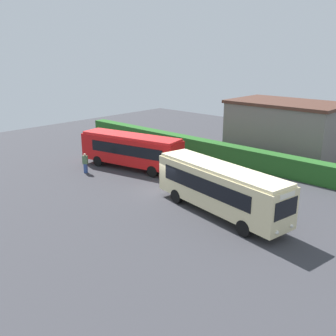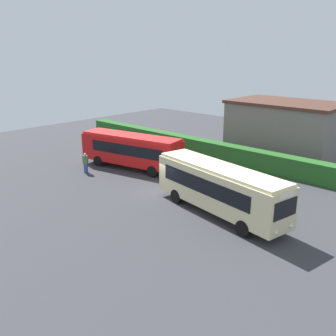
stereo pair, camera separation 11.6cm
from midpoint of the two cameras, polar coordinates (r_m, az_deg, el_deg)
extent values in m
plane|color=#38383D|center=(28.10, 0.12, -4.26)|extent=(64.00, 64.00, 0.00)
cube|color=red|center=(34.33, -5.72, 2.73)|extent=(10.09, 4.28, 2.38)
cube|color=red|center=(34.03, -5.78, 4.83)|extent=(9.77, 4.03, 0.20)
cube|color=black|center=(33.17, -6.56, 2.69)|extent=(7.51, 1.57, 0.95)
cube|color=black|center=(35.02, -4.16, 3.54)|extent=(7.51, 1.57, 0.95)
cube|color=black|center=(37.38, -11.79, 4.10)|extent=(0.43, 1.90, 1.00)
cube|color=silver|center=(37.22, -11.86, 5.18)|extent=(0.30, 1.28, 0.28)
cylinder|color=black|center=(35.75, -10.61, 1.04)|extent=(1.04, 0.47, 1.00)
cylinder|color=black|center=(37.31, -8.41, 1.84)|extent=(1.04, 0.47, 1.00)
cylinder|color=black|center=(32.13, -2.47, -0.52)|extent=(1.04, 0.47, 1.00)
cylinder|color=black|center=(33.86, -0.44, 0.43)|extent=(1.04, 0.47, 1.00)
sphere|color=silver|center=(37.20, -12.38, 2.21)|extent=(0.22, 0.22, 0.22)
sphere|color=silver|center=(38.11, -11.05, 2.65)|extent=(0.22, 0.22, 0.22)
cube|color=beige|center=(24.69, 7.69, -3.01)|extent=(10.41, 4.09, 2.53)
cube|color=#F8E8B2|center=(24.26, 7.82, 0.01)|extent=(10.08, 3.85, 0.20)
cube|color=black|center=(25.60, 9.17, -1.62)|extent=(7.81, 1.42, 1.01)
cube|color=black|center=(24.01, 5.18, -2.75)|extent=(7.81, 1.42, 1.01)
cube|color=black|center=(21.55, 17.28, -5.91)|extent=(0.38, 1.92, 1.06)
cube|color=silver|center=(21.26, 17.47, -3.97)|extent=(0.27, 1.29, 0.28)
cylinder|color=black|center=(24.03, 14.73, -7.43)|extent=(1.03, 0.45, 1.00)
cylinder|color=black|center=(22.51, 11.24, -8.93)|extent=(1.03, 0.45, 1.00)
cylinder|color=black|center=(27.99, 4.66, -3.31)|extent=(1.03, 0.45, 1.00)
cylinder|color=black|center=(26.69, 1.17, -4.30)|extent=(1.03, 0.45, 1.00)
sphere|color=silver|center=(22.52, 18.02, -8.34)|extent=(0.22, 0.22, 0.22)
sphere|color=silver|center=(21.55, 15.99, -9.35)|extent=(0.22, 0.22, 0.22)
cube|color=#334C8C|center=(38.51, -7.49, 2.25)|extent=(0.30, 0.31, 0.86)
cube|color=silver|center=(38.31, -7.54, 3.42)|extent=(0.36, 0.45, 0.75)
sphere|color=tan|center=(38.19, -7.57, 4.14)|extent=(0.24, 0.24, 0.24)
cube|color=#334C8C|center=(34.05, -12.44, -0.04)|extent=(0.36, 0.35, 0.83)
cube|color=#4C6B47|center=(33.84, -12.52, 1.21)|extent=(0.51, 0.45, 0.72)
sphere|color=beige|center=(33.71, -12.58, 1.99)|extent=(0.23, 0.23, 0.23)
cube|color=olive|center=(29.22, 9.09, -2.73)|extent=(0.35, 0.31, 0.85)
cube|color=maroon|center=(28.96, 9.16, -1.26)|extent=(0.51, 0.38, 0.74)
sphere|color=beige|center=(28.81, 9.21, -0.34)|extent=(0.23, 0.23, 0.23)
cube|color=#265F23|center=(35.69, 11.47, 1.59)|extent=(44.00, 1.33, 1.76)
cube|color=slate|center=(39.44, 17.11, 5.33)|extent=(10.20, 6.62, 5.33)
cube|color=#4C2D23|center=(38.99, 17.48, 9.37)|extent=(10.61, 6.89, 0.30)
camera|label=1|loc=(0.06, -90.11, -0.04)|focal=40.31mm
camera|label=2|loc=(0.06, 89.89, 0.04)|focal=40.31mm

